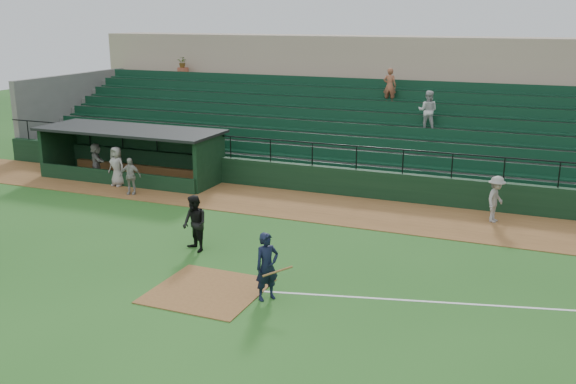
% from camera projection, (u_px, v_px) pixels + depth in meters
% --- Properties ---
extents(ground, '(90.00, 90.00, 0.00)m').
position_uv_depth(ground, '(224.00, 278.00, 19.26)').
color(ground, '#23571C').
rests_on(ground, ground).
extents(warning_track, '(40.00, 4.00, 0.03)m').
position_uv_depth(warning_track, '(316.00, 207.00, 26.39)').
color(warning_track, brown).
rests_on(warning_track, ground).
extents(home_plate_dirt, '(3.00, 3.00, 0.03)m').
position_uv_depth(home_plate_dirt, '(207.00, 291.00, 18.36)').
color(home_plate_dirt, brown).
rests_on(home_plate_dirt, ground).
extents(foul_line, '(17.49, 4.44, 0.01)m').
position_uv_depth(foul_line, '(509.00, 307.00, 17.38)').
color(foul_line, white).
rests_on(foul_line, ground).
extents(stadium_structure, '(38.00, 13.08, 6.40)m').
position_uv_depth(stadium_structure, '(373.00, 121.00, 33.32)').
color(stadium_structure, black).
rests_on(stadium_structure, ground).
extents(dugout, '(8.90, 3.20, 2.42)m').
position_uv_depth(dugout, '(136.00, 150.00, 31.02)').
color(dugout, black).
rests_on(dugout, ground).
extents(batter_at_plate, '(1.19, 0.83, 1.91)m').
position_uv_depth(batter_at_plate, '(267.00, 266.00, 17.61)').
color(batter_at_plate, black).
rests_on(batter_at_plate, ground).
extents(umpire, '(1.15, 1.08, 1.89)m').
position_uv_depth(umpire, '(195.00, 224.00, 21.27)').
color(umpire, black).
rests_on(umpire, ground).
extents(runner, '(0.91, 1.27, 1.77)m').
position_uv_depth(runner, '(496.00, 199.00, 24.21)').
color(runner, gray).
rests_on(runner, warning_track).
extents(dugout_player_a, '(1.01, 0.64, 1.61)m').
position_uv_depth(dugout_player_a, '(130.00, 176.00, 28.02)').
color(dugout_player_a, '#A19D97').
rests_on(dugout_player_a, warning_track).
extents(dugout_player_b, '(0.97, 0.72, 1.81)m').
position_uv_depth(dugout_player_b, '(117.00, 166.00, 29.38)').
color(dugout_player_b, '#9A9590').
rests_on(dugout_player_b, warning_track).
extents(dugout_player_c, '(1.50, 1.39, 1.67)m').
position_uv_depth(dugout_player_c, '(96.00, 160.00, 30.88)').
color(dugout_player_c, gray).
rests_on(dugout_player_c, warning_track).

